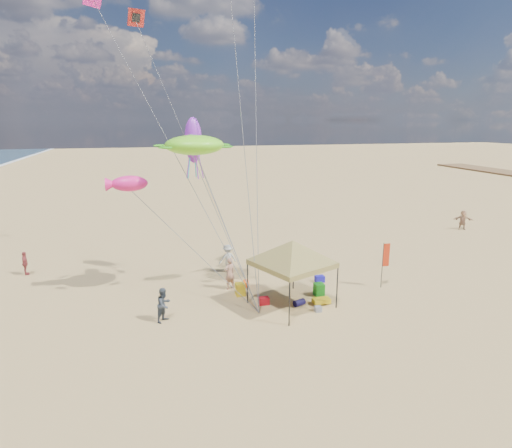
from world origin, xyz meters
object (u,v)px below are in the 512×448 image
Objects in this scene: feather_flag at (385,257)px; chair_green at (319,290)px; person_far_c at (463,220)px; canopy_tent at (293,243)px; person_near_a at (230,273)px; cooler_red at (264,301)px; chair_yellow at (240,289)px; person_far_a at (25,263)px; person_near_b at (164,305)px; cooler_blue at (320,279)px; beach_cart at (321,301)px; person_near_c at (228,258)px.

feather_flag is 3.84× the size of chair_green.
person_far_c is (18.04, 10.43, 0.52)m from chair_green.
canopy_tent is 4.72m from person_near_a.
canopy_tent is 11.26× the size of cooler_red.
canopy_tent is 4.29m from chair_yellow.
feather_flag reaches higher than person_far_c.
person_far_a is at bearing 151.87° from chair_yellow.
person_far_c is at bearing -24.22° from person_near_b.
canopy_tent reaches higher than cooler_blue.
chair_yellow is 0.78× the size of beach_cart.
person_near_b is at bearing 179.17° from beach_cart.
person_near_c is at bearing 147.86° from cooler_blue.
cooler_blue is 3.20m from beach_cart.
cooler_red is 3.03m from beach_cart.
canopy_tent is 4.06× the size of person_far_a.
canopy_tent is 3.51× the size of person_far_c.
canopy_tent is 5.02m from cooler_blue.
canopy_tent is 3.40× the size of person_near_c.
cooler_blue is (-3.22, 1.73, -1.62)m from feather_flag.
person_far_c reaches higher than person_near_b.
cooler_red and cooler_blue have the same top height.
canopy_tent is 6.25m from feather_flag.
feather_flag is 8.92m from person_near_a.
feather_flag reaches higher than cooler_blue.
canopy_tent is 2.26× the size of feather_flag.
chair_green and chair_yellow have the same top height.
person_near_c reaches higher than person_near_b.
feather_flag is 3.84× the size of chair_yellow.
chair_yellow is 0.39× the size of person_near_c.
canopy_tent is 3.26× the size of person_near_a.
cooler_red is at bearing -151.41° from cooler_blue.
person_far_c is at bearing 32.11° from beach_cart.
person_near_b is at bearing -174.81° from feather_flag.
person_near_a reaches higher than person_far_a.
person_near_b reaches higher than cooler_red.
person_far_c is at bearing 22.68° from chair_yellow.
cooler_blue is 9.70m from person_near_b.
person_far_a is at bearing -146.03° from person_far_c.
feather_flag is at bearing -42.38° from person_near_b.
feather_flag reaches higher than person_far_a.
person_far_c is (34.47, 2.74, 0.12)m from person_far_a.
person_far_c is (13.96, 10.27, -0.94)m from feather_flag.
person_near_a is 24.05m from person_far_c.
canopy_tent is 3.67m from chair_green.
feather_flag is at bearing 9.40° from canopy_tent.
cooler_red is 2.96m from person_near_a.
cooler_red is 5.48m from person_near_c.
person_near_b is at bearing 42.98° from person_near_c.
chair_green is (-4.08, -0.16, -1.46)m from feather_flag.
person_near_c is at bearing 121.92° from beach_cart.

